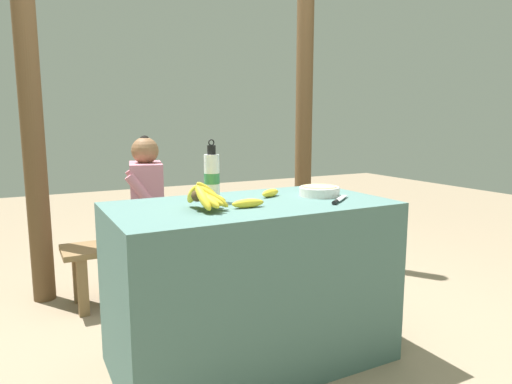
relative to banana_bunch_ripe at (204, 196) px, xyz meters
The scene contains 13 objects.
ground_plane 0.90m from the banana_bunch_ripe, 14.94° to the left, with size 12.00×12.00×0.00m, color gray.
market_counter 0.53m from the banana_bunch_ripe, 14.94° to the left, with size 1.31×0.70×0.79m.
banana_bunch_ripe is the anchor object (origin of this frame).
serving_bowl 0.67m from the banana_bunch_ripe, ahead, with size 0.21×0.21×0.05m.
water_bottle 0.21m from the banana_bunch_ripe, 58.01° to the left, with size 0.07×0.07×0.30m.
loose_banana_front 0.20m from the banana_bunch_ripe, 10.43° to the right, with size 0.16×0.05×0.04m.
loose_banana_side 0.46m from the banana_bunch_ripe, 21.92° to the left, with size 0.14×0.09×0.04m.
knife 0.65m from the banana_bunch_ripe, ahead, with size 0.20×0.17×0.02m.
wooden_bench 1.31m from the banana_bunch_ripe, 69.57° to the left, with size 1.85×0.32×0.39m.
seated_vendor 1.13m from the banana_bunch_ripe, 90.86° to the left, with size 0.45×0.42×1.08m.
banana_bunch_green 1.53m from the banana_bunch_ripe, 49.52° to the left, with size 0.16×0.23×0.12m.
support_post_near 1.59m from the banana_bunch_ripe, 113.31° to the left, with size 0.14×0.14×2.65m.
support_post_far 2.06m from the banana_bunch_ripe, 44.17° to the left, with size 0.14×0.14×2.65m.
Camera 1 is at (-0.97, -1.89, 1.18)m, focal length 32.00 mm.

